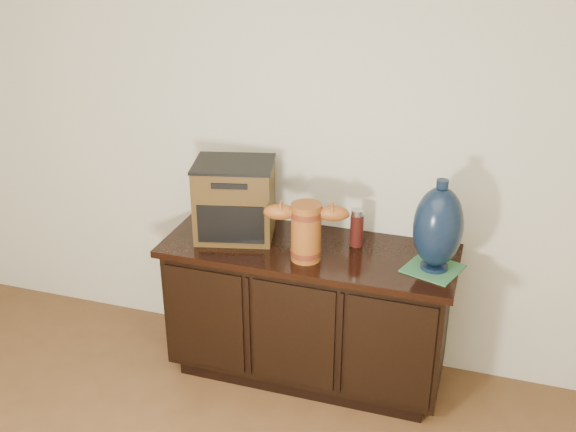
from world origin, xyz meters
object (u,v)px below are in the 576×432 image
(sideboard, at_px, (308,311))
(tv_radio, at_px, (235,200))
(spray_can, at_px, (357,228))
(lamp_base, at_px, (438,227))
(terracotta_vessel, at_px, (306,228))

(sideboard, height_order, tv_radio, tv_radio)
(tv_radio, xyz_separation_m, spray_can, (0.61, 0.07, -0.10))
(sideboard, xyz_separation_m, spray_can, (0.22, 0.10, 0.46))
(lamp_base, xyz_separation_m, spray_can, (-0.40, 0.13, -0.12))
(tv_radio, relative_size, lamp_base, 1.03)
(lamp_base, distance_m, spray_can, 0.44)
(spray_can, bearing_deg, sideboard, -155.31)
(lamp_base, relative_size, spray_can, 2.29)
(tv_radio, xyz_separation_m, lamp_base, (1.01, -0.06, 0.02))
(tv_radio, distance_m, spray_can, 0.63)
(sideboard, relative_size, spray_can, 7.58)
(tv_radio, bearing_deg, lamp_base, -16.84)
(tv_radio, distance_m, lamp_base, 1.02)
(tv_radio, relative_size, spray_can, 2.36)
(terracotta_vessel, relative_size, spray_can, 2.11)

